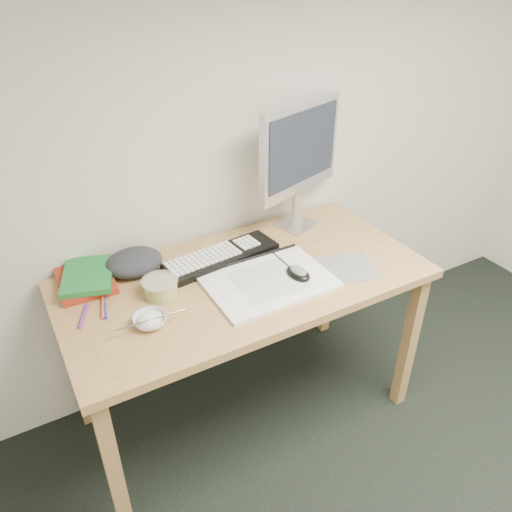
{
  "coord_description": "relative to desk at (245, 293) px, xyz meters",
  "views": [
    {
      "loc": [
        -1.0,
        0.03,
        1.83
      ],
      "look_at": [
        -0.22,
        1.42,
        0.83
      ],
      "focal_mm": 35.0,
      "sensor_mm": 36.0,
      "label": 1
    }
  ],
  "objects": [
    {
      "name": "sketchpad",
      "position": [
        0.06,
        -0.09,
        0.09
      ],
      "size": [
        0.46,
        0.33,
        0.01
      ],
      "primitive_type": "cube",
      "rotation": [
        0.0,
        0.0,
        0.0
      ],
      "color": "white",
      "rests_on": "desk"
    },
    {
      "name": "mouse",
      "position": [
        0.17,
        -0.12,
        0.11
      ],
      "size": [
        0.08,
        0.12,
        0.04
      ],
      "primitive_type": "ellipsoid",
      "rotation": [
        0.0,
        0.0,
        0.09
      ],
      "color": "black",
      "rests_on": "sketchpad"
    },
    {
      "name": "book_green",
      "position": [
        -0.53,
        0.24,
        0.12
      ],
      "size": [
        0.24,
        0.29,
        0.02
      ],
      "primitive_type": "cube",
      "rotation": [
        0.0,
        0.0,
        -0.31
      ],
      "color": "#1C702E",
      "rests_on": "book_red"
    },
    {
      "name": "marker_orange",
      "position": [
        -0.53,
        0.07,
        0.09
      ],
      "size": [
        0.05,
        0.13,
        0.01
      ],
      "primitive_type": "cylinder",
      "rotation": [
        0.0,
        1.57,
        1.31
      ],
      "color": "#E45B1A",
      "rests_on": "desk"
    },
    {
      "name": "pencil_tan",
      "position": [
        0.06,
        0.08,
        0.09
      ],
      "size": [
        0.17,
        0.08,
        0.01
      ],
      "primitive_type": "cylinder",
      "rotation": [
        0.0,
        1.57,
        -0.4
      ],
      "color": "tan",
      "rests_on": "desk"
    },
    {
      "name": "keyboard",
      "position": [
        -0.03,
        0.15,
        0.1
      ],
      "size": [
        0.49,
        0.2,
        0.03
      ],
      "primitive_type": "cube",
      "rotation": [
        0.0,
        0.0,
        0.11
      ],
      "color": "black",
      "rests_on": "desk"
    },
    {
      "name": "fruit_tub",
      "position": [
        -0.32,
        0.04,
        0.11
      ],
      "size": [
        0.15,
        0.15,
        0.06
      ],
      "primitive_type": "cylinder",
      "rotation": [
        0.0,
        0.0,
        -0.17
      ],
      "color": "gold",
      "rests_on": "desk"
    },
    {
      "name": "chopsticks",
      "position": [
        -0.42,
        -0.13,
        0.12
      ],
      "size": [
        0.23,
        0.02,
        0.02
      ],
      "primitive_type": "cylinder",
      "rotation": [
        0.0,
        1.57,
        -0.03
      ],
      "color": "silver",
      "rests_on": "rice_bowl"
    },
    {
      "name": "marker_blue",
      "position": [
        -0.52,
        0.06,
        0.09
      ],
      "size": [
        0.04,
        0.12,
        0.01
      ],
      "primitive_type": "cylinder",
      "rotation": [
        0.0,
        1.57,
        1.37
      ],
      "color": "#221FA9",
      "rests_on": "desk"
    },
    {
      "name": "pencil_pink",
      "position": [
        -0.01,
        0.09,
        0.09
      ],
      "size": [
        0.2,
        0.01,
        0.01
      ],
      "primitive_type": "cylinder",
      "rotation": [
        0.0,
        1.57,
        0.02
      ],
      "color": "pink",
      "rests_on": "desk"
    },
    {
      "name": "mousepad",
      "position": [
        0.38,
        -0.15,
        0.08
      ],
      "size": [
        0.26,
        0.25,
        0.0
      ],
      "primitive_type": "cube",
      "rotation": [
        0.0,
        0.0,
        -0.28
      ],
      "color": "slate",
      "rests_on": "desk"
    },
    {
      "name": "pencil_black",
      "position": [
        0.07,
        0.1,
        0.09
      ],
      "size": [
        0.18,
        0.05,
        0.01
      ],
      "primitive_type": "cylinder",
      "rotation": [
        0.0,
        1.57,
        -0.22
      ],
      "color": "black",
      "rests_on": "desk"
    },
    {
      "name": "book_red",
      "position": [
        -0.54,
        0.25,
        0.1
      ],
      "size": [
        0.21,
        0.27,
        0.03
      ],
      "primitive_type": "cube",
      "rotation": [
        0.0,
        0.0,
        -0.05
      ],
      "color": "maroon",
      "rests_on": "desk"
    },
    {
      "name": "monitor",
      "position": [
        0.4,
        0.24,
        0.43
      ],
      "size": [
        0.46,
        0.19,
        0.56
      ],
      "rotation": [
        0.0,
        0.0,
        0.32
      ],
      "color": "silver",
      "rests_on": "desk"
    },
    {
      "name": "rice_bowl",
      "position": [
        -0.41,
        -0.1,
        0.1
      ],
      "size": [
        0.14,
        0.14,
        0.04
      ],
      "primitive_type": "imported",
      "rotation": [
        0.0,
        0.0,
        0.27
      ],
      "color": "white",
      "rests_on": "desk"
    },
    {
      "name": "cloth_lump",
      "position": [
        -0.35,
        0.24,
        0.12
      ],
      "size": [
        0.22,
        0.2,
        0.08
      ],
      "primitive_type": "ellipsoid",
      "rotation": [
        0.0,
        0.0,
        0.29
      ],
      "color": "#23242A",
      "rests_on": "desk"
    },
    {
      "name": "marker_purple",
      "position": [
        -0.6,
        0.05,
        0.09
      ],
      "size": [
        0.06,
        0.12,
        0.01
      ],
      "primitive_type": "cylinder",
      "rotation": [
        0.0,
        1.57,
        1.13
      ],
      "color": "#6E2791",
      "rests_on": "desk"
    },
    {
      "name": "desk",
      "position": [
        0.0,
        0.0,
        0.0
      ],
      "size": [
        1.4,
        0.7,
        0.75
      ],
      "color": "tan",
      "rests_on": "ground"
    }
  ]
}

